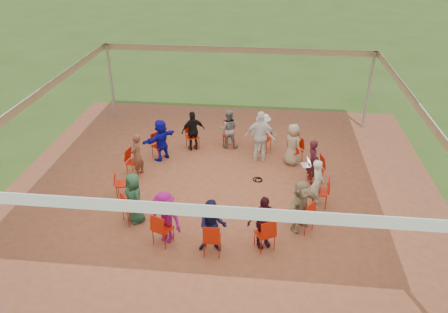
# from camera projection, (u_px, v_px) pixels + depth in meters

# --- Properties ---
(ground) EXTENTS (80.00, 80.00, 0.00)m
(ground) POSITION_uv_depth(u_px,v_px,m) (222.00, 189.00, 13.22)
(ground) COLOR #304F18
(ground) RESTS_ON ground
(dirt_patch) EXTENTS (13.00, 13.00, 0.00)m
(dirt_patch) POSITION_uv_depth(u_px,v_px,m) (222.00, 189.00, 13.21)
(dirt_patch) COLOR brown
(dirt_patch) RESTS_ON ground
(tent) EXTENTS (10.33, 10.33, 3.00)m
(tent) POSITION_uv_depth(u_px,v_px,m) (222.00, 117.00, 12.08)
(tent) COLOR #B2B2B7
(tent) RESTS_ON ground
(chair_0) EXTENTS (0.53, 0.52, 0.90)m
(chair_0) POSITION_uv_depth(u_px,v_px,m) (316.00, 169.00, 13.38)
(chair_0) COLOR #B51704
(chair_0) RESTS_ON ground
(chair_1) EXTENTS (0.61, 0.60, 0.90)m
(chair_1) POSITION_uv_depth(u_px,v_px,m) (295.00, 151.00, 14.43)
(chair_1) COLOR #B51704
(chair_1) RESTS_ON ground
(chair_2) EXTENTS (0.56, 0.57, 0.90)m
(chair_2) POSITION_uv_depth(u_px,v_px,m) (264.00, 139.00, 15.21)
(chair_2) COLOR #B51704
(chair_2) RESTS_ON ground
(chair_3) EXTENTS (0.43, 0.45, 0.90)m
(chair_3) POSITION_uv_depth(u_px,v_px,m) (229.00, 134.00, 15.54)
(chair_3) COLOR #B51704
(chair_3) RESTS_ON ground
(chair_4) EXTENTS (0.58, 0.58, 0.90)m
(chair_4) POSITION_uv_depth(u_px,v_px,m) (192.00, 137.00, 15.38)
(chair_4) COLOR #B51704
(chair_4) RESTS_ON ground
(chair_5) EXTENTS (0.60, 0.60, 0.90)m
(chair_5) POSITION_uv_depth(u_px,v_px,m) (160.00, 146.00, 14.74)
(chair_5) COLOR #B51704
(chair_5) RESTS_ON ground
(chair_6) EXTENTS (0.51, 0.50, 0.90)m
(chair_6) POSITION_uv_depth(u_px,v_px,m) (134.00, 162.00, 13.76)
(chair_6) COLOR #B51704
(chair_6) RESTS_ON ground
(chair_7) EXTENTS (0.53, 0.52, 0.90)m
(chair_7) POSITION_uv_depth(u_px,v_px,m) (123.00, 184.00, 12.63)
(chair_7) COLOR #B51704
(chair_7) RESTS_ON ground
(chair_8) EXTENTS (0.61, 0.60, 0.90)m
(chair_8) POSITION_uv_depth(u_px,v_px,m) (131.00, 208.00, 11.57)
(chair_8) COLOR #B51704
(chair_8) RESTS_ON ground
(chair_9) EXTENTS (0.56, 0.57, 0.90)m
(chair_9) POSITION_uv_depth(u_px,v_px,m) (163.00, 229.00, 10.80)
(chair_9) COLOR #B51704
(chair_9) RESTS_ON ground
(chair_10) EXTENTS (0.43, 0.45, 0.90)m
(chair_10) POSITION_uv_depth(u_px,v_px,m) (212.00, 239.00, 10.46)
(chair_10) COLOR #B51704
(chair_10) RESTS_ON ground
(chair_11) EXTENTS (0.58, 0.58, 0.90)m
(chair_11) POSITION_uv_depth(u_px,v_px,m) (265.00, 234.00, 10.62)
(chair_11) COLOR #B51704
(chair_11) RESTS_ON ground
(chair_12) EXTENTS (0.60, 0.60, 0.90)m
(chair_12) POSITION_uv_depth(u_px,v_px,m) (304.00, 216.00, 11.26)
(chair_12) COLOR #B51704
(chair_12) RESTS_ON ground
(chair_13) EXTENTS (0.51, 0.50, 0.90)m
(chair_13) POSITION_uv_depth(u_px,v_px,m) (321.00, 192.00, 12.24)
(chair_13) COLOR #B51704
(chair_13) RESTS_ON ground
(person_seated_0) EXTENTS (0.46, 0.59, 1.43)m
(person_seated_0) POSITION_uv_depth(u_px,v_px,m) (313.00, 162.00, 13.23)
(person_seated_0) COLOR #380F19
(person_seated_0) RESTS_ON ground
(person_seated_1) EXTENTS (0.75, 0.79, 1.43)m
(person_seated_1) POSITION_uv_depth(u_px,v_px,m) (293.00, 144.00, 14.24)
(person_seated_1) COLOR #968261
(person_seated_1) RESTS_ON ground
(person_seated_2) EXTENTS (1.03, 0.79, 1.43)m
(person_seated_2) POSITION_uv_depth(u_px,v_px,m) (263.00, 133.00, 14.99)
(person_seated_2) COLOR beige
(person_seated_2) RESTS_ON ground
(person_seated_3) EXTENTS (0.71, 0.42, 1.43)m
(person_seated_3) POSITION_uv_depth(u_px,v_px,m) (228.00, 129.00, 15.31)
(person_seated_3) COLOR slate
(person_seated_3) RESTS_ON ground
(person_seated_4) EXTENTS (0.94, 0.77, 1.43)m
(person_seated_4) POSITION_uv_depth(u_px,v_px,m) (193.00, 131.00, 15.15)
(person_seated_4) COLOR black
(person_seated_4) RESTS_ON ground
(person_seated_5) EXTENTS (1.19, 1.36, 1.43)m
(person_seated_5) POSITION_uv_depth(u_px,v_px,m) (161.00, 140.00, 14.54)
(person_seated_5) COLOR #0D0E9B
(person_seated_5) RESTS_ON ground
(person_seated_6) EXTENTS (0.44, 0.58, 1.43)m
(person_seated_6) POSITION_uv_depth(u_px,v_px,m) (137.00, 155.00, 13.60)
(person_seated_6) COLOR brown
(person_seated_6) RESTS_ON ground
(person_seated_7) EXTENTS (0.75, 0.79, 1.43)m
(person_seated_7) POSITION_uv_depth(u_px,v_px,m) (135.00, 198.00, 11.50)
(person_seated_7) COLOR #234A31
(person_seated_7) RESTS_ON ground
(person_seated_8) EXTENTS (1.03, 0.79, 1.43)m
(person_seated_8) POSITION_uv_depth(u_px,v_px,m) (165.00, 217.00, 10.76)
(person_seated_8) COLOR #820E61
(person_seated_8) RESTS_ON ground
(person_seated_9) EXTENTS (0.71, 0.42, 1.43)m
(person_seated_9) POSITION_uv_depth(u_px,v_px,m) (213.00, 226.00, 10.43)
(person_seated_9) COLOR #18153E
(person_seated_9) RESTS_ON ground
(person_seated_10) EXTENTS (0.94, 0.77, 1.43)m
(person_seated_10) POSITION_uv_depth(u_px,v_px,m) (263.00, 222.00, 10.59)
(person_seated_10) COLOR #380F19
(person_seated_10) RESTS_ON ground
(person_seated_11) EXTENTS (1.19, 1.36, 1.43)m
(person_seated_11) POSITION_uv_depth(u_px,v_px,m) (301.00, 205.00, 11.20)
(person_seated_11) COLOR #968261
(person_seated_11) RESTS_ON ground
(person_seated_12) EXTENTS (0.44, 0.58, 1.43)m
(person_seated_12) POSITION_uv_depth(u_px,v_px,m) (317.00, 183.00, 12.15)
(person_seated_12) COLOR beige
(person_seated_12) RESTS_ON ground
(standing_person) EXTENTS (1.05, 0.55, 1.77)m
(standing_person) POSITION_uv_depth(u_px,v_px,m) (261.00, 137.00, 14.37)
(standing_person) COLOR silver
(standing_person) RESTS_ON ground
(cable_coil) EXTENTS (0.38, 0.38, 0.03)m
(cable_coil) POSITION_uv_depth(u_px,v_px,m) (258.00, 180.00, 13.64)
(cable_coil) COLOR black
(cable_coil) RESTS_ON ground
(laptop) EXTENTS (0.34, 0.39, 0.23)m
(laptop) POSITION_uv_depth(u_px,v_px,m) (307.00, 163.00, 13.23)
(laptop) COLOR #B7B7BC
(laptop) RESTS_ON ground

